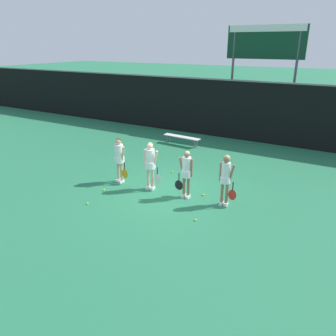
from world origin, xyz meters
TOP-DOWN VIEW (x-y plane):
  - ground_plane at (0.00, 0.00)m, footprint 140.00×140.00m
  - fence_windscreen at (0.00, 7.95)m, footprint 60.00×0.08m
  - scoreboard at (0.44, 9.74)m, footprint 4.25×0.15m
  - bench_courtside at (-2.34, 5.42)m, footprint 2.09×0.51m
  - player_0 at (-2.10, -0.10)m, footprint 0.66×0.39m
  - player_1 at (-0.74, -0.06)m, footprint 0.66×0.38m
  - player_2 at (0.69, -0.04)m, footprint 0.65×0.35m
  - player_3 at (2.06, 0.07)m, footprint 0.61×0.33m
  - tennis_ball_0 at (1.70, -1.37)m, footprint 0.06×0.06m
  - tennis_ball_1 at (-0.82, 1.72)m, footprint 0.07×0.07m
  - tennis_ball_2 at (1.18, 0.35)m, footprint 0.07×0.07m
  - tennis_ball_3 at (-1.88, -2.17)m, footprint 0.06×0.06m
  - tennis_ball_4 at (-2.11, -1.07)m, footprint 0.07×0.07m

SIDE VIEW (x-z plane):
  - ground_plane at x=0.00m, z-range 0.00..0.00m
  - tennis_ball_0 at x=1.70m, z-range 0.00..0.06m
  - tennis_ball_3 at x=-1.88m, z-range 0.00..0.06m
  - tennis_ball_1 at x=-0.82m, z-range 0.00..0.07m
  - tennis_ball_2 at x=1.18m, z-range 0.00..0.07m
  - tennis_ball_4 at x=-2.11m, z-range 0.00..0.07m
  - bench_courtside at x=-2.34m, z-range 0.17..0.63m
  - player_2 at x=0.69m, z-range 0.14..1.81m
  - player_3 at x=2.06m, z-range 0.16..1.89m
  - player_0 at x=-2.10m, z-range 0.17..1.91m
  - player_1 at x=-0.74m, z-range 0.17..1.93m
  - fence_windscreen at x=0.00m, z-range 0.01..3.23m
  - scoreboard at x=0.44m, z-range 1.70..7.63m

